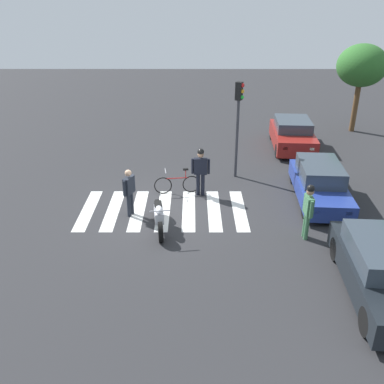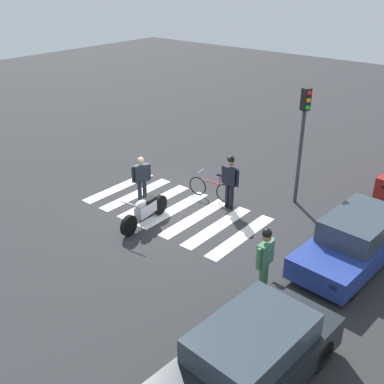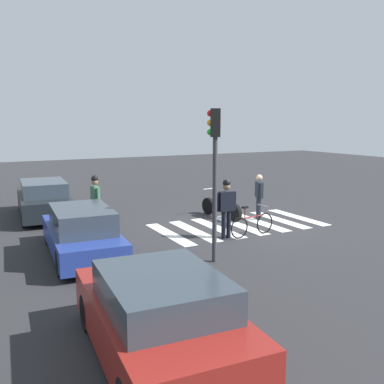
{
  "view_description": "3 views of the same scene",
  "coord_description": "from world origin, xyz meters",
  "px_view_note": "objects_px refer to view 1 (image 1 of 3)",
  "views": [
    {
      "loc": [
        13.56,
        1.03,
        7.14
      ],
      "look_at": [
        0.13,
        1.01,
        0.78
      ],
      "focal_mm": 40.11,
      "sensor_mm": 36.0,
      "label": 1
    },
    {
      "loc": [
        10.08,
        9.12,
        7.28
      ],
      "look_at": [
        0.37,
        1.08,
        1.12
      ],
      "focal_mm": 43.17,
      "sensor_mm": 36.0,
      "label": 2
    },
    {
      "loc": [
        -12.31,
        8.34,
        3.6
      ],
      "look_at": [
        0.8,
        1.45,
        1.18
      ],
      "focal_mm": 40.09,
      "sensor_mm": 36.0,
      "label": 3
    }
  ],
  "objects_px": {
    "leaning_bicycle": "(177,184)",
    "officer_by_motorcycle": "(129,190)",
    "pedestrian_bystander": "(308,208)",
    "car_blue_hatchback": "(320,183)",
    "traffic_light_pole": "(238,114)",
    "officer_on_foot": "(201,168)",
    "car_maroon_wagon": "(292,135)",
    "car_black_suv": "(383,271)",
    "police_motorcycle": "(159,216)"
  },
  "relations": [
    {
      "from": "leaning_bicycle",
      "to": "officer_by_motorcycle",
      "type": "xyz_separation_m",
      "value": [
        1.79,
        -1.58,
        0.59
      ]
    },
    {
      "from": "pedestrian_bystander",
      "to": "car_blue_hatchback",
      "type": "distance_m",
      "value": 3.09
    },
    {
      "from": "officer_by_motorcycle",
      "to": "traffic_light_pole",
      "type": "height_order",
      "value": "traffic_light_pole"
    },
    {
      "from": "officer_on_foot",
      "to": "car_blue_hatchback",
      "type": "xyz_separation_m",
      "value": [
        0.31,
        4.42,
        -0.46
      ]
    },
    {
      "from": "officer_on_foot",
      "to": "traffic_light_pole",
      "type": "xyz_separation_m",
      "value": [
        -1.79,
        1.51,
        1.56
      ]
    },
    {
      "from": "officer_by_motorcycle",
      "to": "leaning_bicycle",
      "type": "bearing_deg",
      "value": 138.64
    },
    {
      "from": "car_maroon_wagon",
      "to": "officer_by_motorcycle",
      "type": "bearing_deg",
      "value": -45.14
    },
    {
      "from": "pedestrian_bystander",
      "to": "officer_on_foot",
      "type": "bearing_deg",
      "value": -133.96
    },
    {
      "from": "officer_on_foot",
      "to": "pedestrian_bystander",
      "type": "height_order",
      "value": "officer_on_foot"
    },
    {
      "from": "pedestrian_bystander",
      "to": "traffic_light_pole",
      "type": "height_order",
      "value": "traffic_light_pole"
    },
    {
      "from": "pedestrian_bystander",
      "to": "car_black_suv",
      "type": "distance_m",
      "value": 3.02
    },
    {
      "from": "car_maroon_wagon",
      "to": "car_blue_hatchback",
      "type": "xyz_separation_m",
      "value": [
        5.71,
        -0.19,
        -0.04
      ]
    },
    {
      "from": "officer_by_motorcycle",
      "to": "pedestrian_bystander",
      "type": "bearing_deg",
      "value": 75.16
    },
    {
      "from": "leaning_bicycle",
      "to": "car_maroon_wagon",
      "type": "height_order",
      "value": "car_maroon_wagon"
    },
    {
      "from": "car_blue_hatchback",
      "to": "car_black_suv",
      "type": "xyz_separation_m",
      "value": [
        5.53,
        0.11,
        0.04
      ]
    },
    {
      "from": "car_blue_hatchback",
      "to": "pedestrian_bystander",
      "type": "bearing_deg",
      "value": -22.32
    },
    {
      "from": "police_motorcycle",
      "to": "traffic_light_pole",
      "type": "distance_m",
      "value": 5.68
    },
    {
      "from": "officer_by_motorcycle",
      "to": "car_black_suv",
      "type": "distance_m",
      "value": 8.17
    },
    {
      "from": "officer_on_foot",
      "to": "officer_by_motorcycle",
      "type": "xyz_separation_m",
      "value": [
        1.63,
        -2.46,
        -0.13
      ]
    },
    {
      "from": "pedestrian_bystander",
      "to": "car_maroon_wagon",
      "type": "height_order",
      "value": "pedestrian_bystander"
    },
    {
      "from": "pedestrian_bystander",
      "to": "traffic_light_pole",
      "type": "bearing_deg",
      "value": -160.5
    },
    {
      "from": "leaning_bicycle",
      "to": "police_motorcycle",
      "type": "bearing_deg",
      "value": -10.7
    },
    {
      "from": "car_maroon_wagon",
      "to": "pedestrian_bystander",
      "type": "bearing_deg",
      "value": -8.99
    },
    {
      "from": "police_motorcycle",
      "to": "car_maroon_wagon",
      "type": "distance_m",
      "value": 9.98
    },
    {
      "from": "officer_on_foot",
      "to": "pedestrian_bystander",
      "type": "bearing_deg",
      "value": 46.04
    },
    {
      "from": "leaning_bicycle",
      "to": "car_black_suv",
      "type": "distance_m",
      "value": 8.09
    },
    {
      "from": "leaning_bicycle",
      "to": "officer_on_foot",
      "type": "xyz_separation_m",
      "value": [
        0.16,
        0.88,
        0.72
      ]
    },
    {
      "from": "officer_by_motorcycle",
      "to": "car_black_suv",
      "type": "relative_size",
      "value": 0.38
    },
    {
      "from": "leaning_bicycle",
      "to": "officer_on_foot",
      "type": "relative_size",
      "value": 0.94
    },
    {
      "from": "car_black_suv",
      "to": "car_blue_hatchback",
      "type": "bearing_deg",
      "value": -178.81
    },
    {
      "from": "officer_on_foot",
      "to": "car_blue_hatchback",
      "type": "relative_size",
      "value": 0.42
    },
    {
      "from": "officer_by_motorcycle",
      "to": "officer_on_foot",
      "type": "bearing_deg",
      "value": 123.52
    },
    {
      "from": "car_black_suv",
      "to": "pedestrian_bystander",
      "type": "bearing_deg",
      "value": -154.77
    },
    {
      "from": "officer_on_foot",
      "to": "car_black_suv",
      "type": "xyz_separation_m",
      "value": [
        5.85,
        4.53,
        -0.42
      ]
    },
    {
      "from": "pedestrian_bystander",
      "to": "car_black_suv",
      "type": "relative_size",
      "value": 0.41
    },
    {
      "from": "leaning_bicycle",
      "to": "car_maroon_wagon",
      "type": "bearing_deg",
      "value": 133.67
    },
    {
      "from": "officer_by_motorcycle",
      "to": "traffic_light_pole",
      "type": "relative_size",
      "value": 0.43
    },
    {
      "from": "leaning_bicycle",
      "to": "officer_by_motorcycle",
      "type": "distance_m",
      "value": 2.46
    },
    {
      "from": "car_maroon_wagon",
      "to": "traffic_light_pole",
      "type": "xyz_separation_m",
      "value": [
        3.61,
        -3.1,
        1.98
      ]
    },
    {
      "from": "car_black_suv",
      "to": "officer_on_foot",
      "type": "bearing_deg",
      "value": -142.22
    },
    {
      "from": "officer_by_motorcycle",
      "to": "pedestrian_bystander",
      "type": "height_order",
      "value": "pedestrian_bystander"
    },
    {
      "from": "police_motorcycle",
      "to": "pedestrian_bystander",
      "type": "relative_size",
      "value": 1.21
    },
    {
      "from": "car_maroon_wagon",
      "to": "car_black_suv",
      "type": "distance_m",
      "value": 11.25
    },
    {
      "from": "traffic_light_pole",
      "to": "pedestrian_bystander",
      "type": "bearing_deg",
      "value": 19.5
    },
    {
      "from": "pedestrian_bystander",
      "to": "car_maroon_wagon",
      "type": "distance_m",
      "value": 8.66
    },
    {
      "from": "leaning_bicycle",
      "to": "car_blue_hatchback",
      "type": "xyz_separation_m",
      "value": [
        0.48,
        5.3,
        0.26
      ]
    },
    {
      "from": "officer_by_motorcycle",
      "to": "car_black_suv",
      "type": "bearing_deg",
      "value": 58.87
    },
    {
      "from": "leaning_bicycle",
      "to": "officer_on_foot",
      "type": "bearing_deg",
      "value": 79.46
    },
    {
      "from": "officer_by_motorcycle",
      "to": "car_maroon_wagon",
      "type": "height_order",
      "value": "officer_by_motorcycle"
    },
    {
      "from": "police_motorcycle",
      "to": "officer_on_foot",
      "type": "height_order",
      "value": "officer_on_foot"
    }
  ]
}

